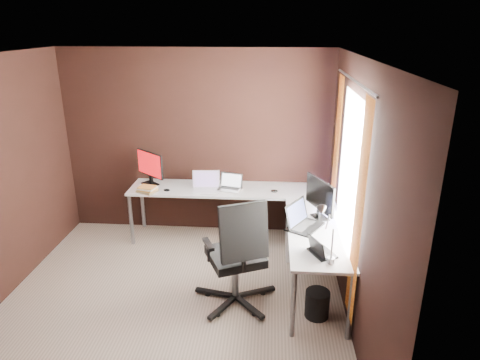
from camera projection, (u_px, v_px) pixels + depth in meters
name	position (u px, v px, depth m)	size (l,w,h in m)	color
room	(202.00, 189.00, 4.11)	(3.60, 3.60, 2.50)	tan
desk	(257.00, 207.00, 5.19)	(2.65, 2.25, 0.73)	white
drawer_pedestal	(303.00, 232.00, 5.38)	(0.42, 0.50, 0.60)	white
monitor_left	(150.00, 166.00, 5.70)	(0.42, 0.35, 0.45)	black
monitor_right	(320.00, 197.00, 4.68)	(0.26, 0.52, 0.46)	black
laptop_white	(206.00, 186.00, 5.58)	(0.37, 0.28, 0.24)	white
laptop_silver	(230.00, 186.00, 5.59)	(0.34, 0.28, 0.20)	silver
laptop_black_big	(302.00, 221.00, 4.56)	(0.46, 0.50, 0.27)	black
laptop_black_small	(320.00, 250.00, 4.01)	(0.29, 0.32, 0.18)	black
book_stack	(147.00, 189.00, 5.51)	(0.29, 0.26, 0.07)	tan
mouse_left	(167.00, 190.00, 5.53)	(0.09, 0.06, 0.03)	black
mouse_corner	(274.00, 191.00, 5.50)	(0.09, 0.06, 0.04)	black
desk_lamp	(325.00, 227.00, 3.83)	(0.18, 0.21, 0.53)	slate
office_chair	(237.00, 273.00, 4.40)	(0.69, 0.73, 1.21)	black
wastebasket	(317.00, 304.00, 4.27)	(0.24, 0.24, 0.28)	black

